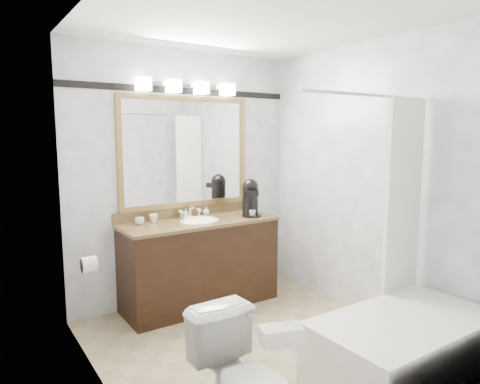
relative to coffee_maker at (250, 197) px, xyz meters
name	(u,v)px	position (x,y,z in m)	size (l,w,h in m)	color
room	(262,191)	(-0.56, -0.95, 0.21)	(2.42, 2.62, 2.52)	tan
vanity	(200,261)	(-0.56, 0.06, -0.60)	(1.53, 0.58, 0.97)	black
mirror	(186,152)	(-0.56, 0.33, 0.46)	(1.40, 0.04, 1.10)	olive
vanity_light_bar	(187,87)	(-0.56, 0.27, 1.09)	(1.02, 0.14, 0.12)	silver
accent_stripe	(184,91)	(-0.56, 0.34, 1.06)	(2.40, 0.01, 0.06)	black
bathtub	(404,339)	(0.00, -1.85, -0.76)	(1.30, 0.75, 1.96)	white
tp_roll	(89,264)	(-1.70, -0.29, -0.34)	(0.12, 0.12, 0.11)	white
tissue_box	(281,335)	(-1.28, -2.07, -0.29)	(0.20, 0.11, 0.08)	white
coffee_maker	(250,197)	(0.00, 0.00, 0.00)	(0.21, 0.24, 0.38)	black
cup_left	(140,221)	(-1.11, 0.21, -0.16)	(0.08, 0.08, 0.07)	white
cup_right	(154,218)	(-0.96, 0.23, -0.16)	(0.08, 0.08, 0.08)	white
soap_bottle_a	(186,213)	(-0.62, 0.24, -0.15)	(0.04, 0.04, 0.09)	white
soap_bottle_b	(206,211)	(-0.37, 0.27, -0.15)	(0.07, 0.07, 0.09)	white
soap_bar	(188,218)	(-0.62, 0.18, -0.18)	(0.09, 0.05, 0.03)	beige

